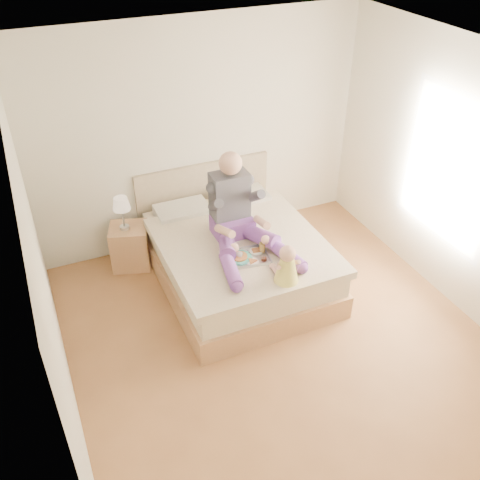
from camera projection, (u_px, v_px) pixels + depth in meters
name	position (u px, v px, depth m)	size (l,w,h in m)	color
room	(293.00, 208.00, 4.57)	(4.02, 4.22, 2.71)	brown
bed	(235.00, 255.00, 6.04)	(1.70, 2.18, 1.00)	#9E724A
nightstand	(130.00, 246.00, 6.26)	(0.53, 0.50, 0.53)	#9E724A
lamp	(121.00, 205.00, 5.91)	(0.20, 0.20, 0.41)	#B3B6BA
adult	(238.00, 217.00, 5.59)	(0.84, 1.17, 0.99)	#6C3A91
tray	(247.00, 255.00, 5.48)	(0.47, 0.39, 0.12)	#B3B6BA
baby	(286.00, 266.00, 5.11)	(0.27, 0.36, 0.40)	#E2D947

